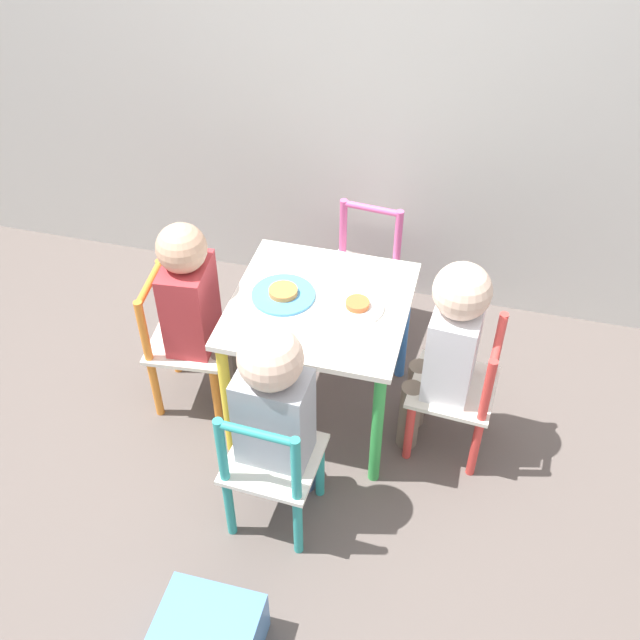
% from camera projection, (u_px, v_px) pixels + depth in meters
% --- Properties ---
extents(ground_plane, '(6.00, 6.00, 0.00)m').
position_uv_depth(ground_plane, '(320.00, 409.00, 2.64)').
color(ground_plane, '#5B514C').
extents(kids_table, '(0.55, 0.55, 0.49)m').
position_uv_depth(kids_table, '(320.00, 322.00, 2.37)').
color(kids_table, silver).
rests_on(kids_table, ground_plane).
extents(chair_red, '(0.28, 0.28, 0.51)m').
position_uv_depth(chair_red, '(460.00, 391.00, 2.36)').
color(chair_red, silver).
rests_on(chair_red, ground_plane).
extents(chair_orange, '(0.28, 0.28, 0.51)m').
position_uv_depth(chair_orange, '(184.00, 343.00, 2.53)').
color(chair_orange, silver).
rests_on(chair_orange, ground_plane).
extents(chair_teal, '(0.27, 0.27, 0.51)m').
position_uv_depth(chair_teal, '(271.00, 468.00, 2.14)').
color(chair_teal, silver).
rests_on(chair_teal, ground_plane).
extents(chair_pink, '(0.28, 0.28, 0.51)m').
position_uv_depth(chair_pink, '(362.00, 276.00, 2.80)').
color(chair_pink, silver).
rests_on(chair_pink, ground_plane).
extents(child_right, '(0.22, 0.21, 0.73)m').
position_uv_depth(child_right, '(448.00, 342.00, 2.25)').
color(child_right, '#7A6B5B').
rests_on(child_right, ground_plane).
extents(child_left, '(0.22, 0.21, 0.73)m').
position_uv_depth(child_left, '(195.00, 304.00, 2.40)').
color(child_left, '#7A6B5B').
rests_on(child_left, ground_plane).
extents(child_front, '(0.21, 0.22, 0.74)m').
position_uv_depth(child_front, '(276.00, 406.00, 2.05)').
color(child_front, '#4C608E').
rests_on(child_front, ground_plane).
extents(plate_right, '(0.16, 0.16, 0.03)m').
position_uv_depth(plate_right, '(357.00, 306.00, 2.28)').
color(plate_right, white).
rests_on(plate_right, kids_table).
extents(plate_left, '(0.20, 0.20, 0.03)m').
position_uv_depth(plate_left, '(283.00, 294.00, 2.33)').
color(plate_left, '#4C9EE0').
rests_on(plate_left, kids_table).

